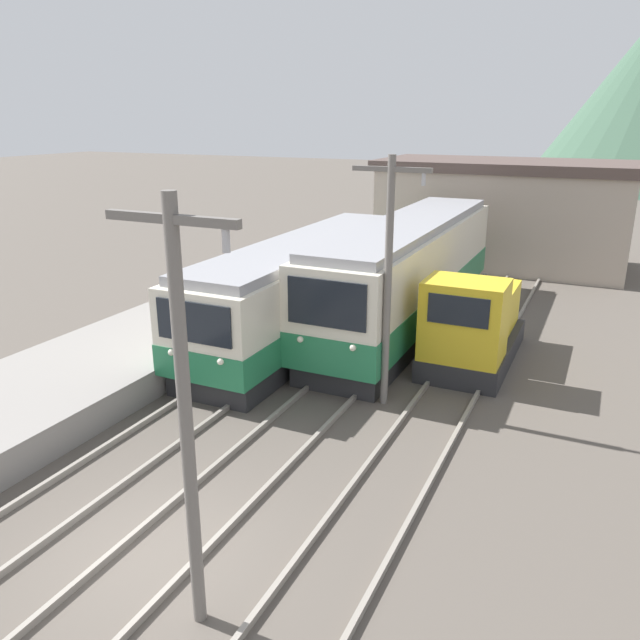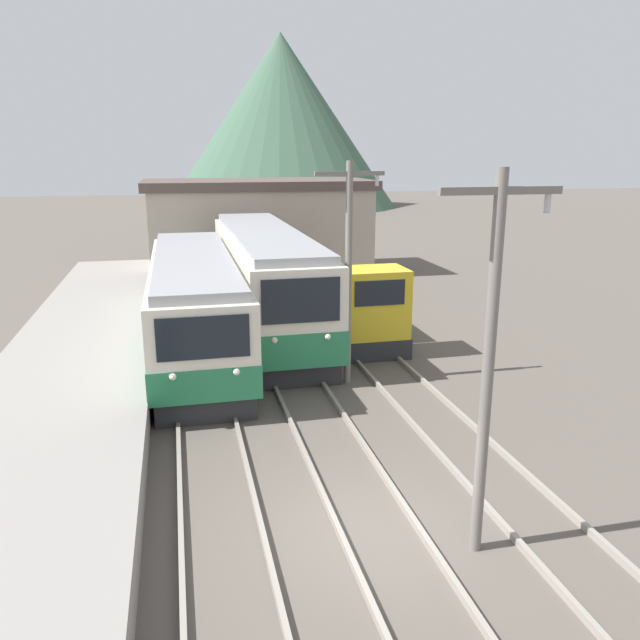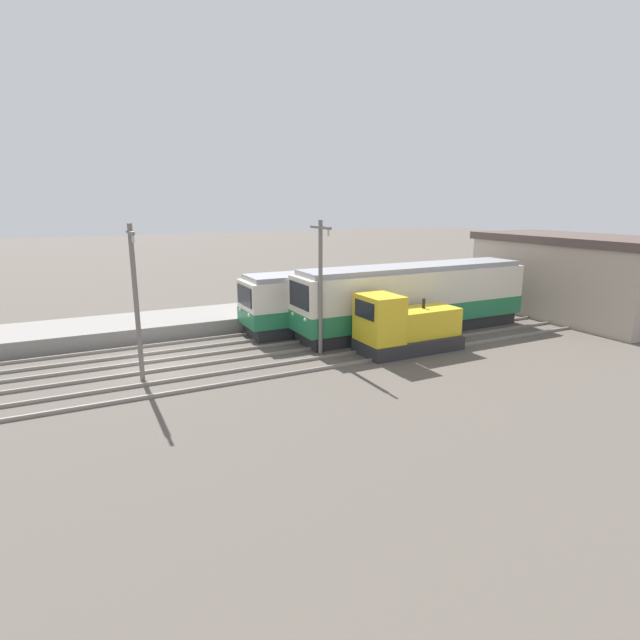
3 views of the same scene
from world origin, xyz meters
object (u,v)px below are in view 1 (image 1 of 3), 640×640
object	(u,v)px
catenary_mast_near	(185,409)
catenary_mast_mid	(388,274)
commuter_train_left	(307,291)
shunting_locomotive	(473,326)
commuter_train_center	(408,277)

from	to	relation	value
catenary_mast_near	catenary_mast_mid	size ratio (longest dim) A/B	1.00
commuter_train_left	shunting_locomotive	xyz separation A→B (m)	(5.80, -0.11, -0.39)
catenary_mast_near	catenary_mast_mid	distance (m)	8.41
catenary_mast_mid	catenary_mast_near	bearing A→B (deg)	-90.00
commuter_train_center	catenary_mast_mid	xyz separation A→B (m)	(1.51, -6.68, 1.78)
commuter_train_left	catenary_mast_mid	distance (m)	6.23
catenary_mast_near	catenary_mast_mid	bearing A→B (deg)	90.00
shunting_locomotive	commuter_train_left	bearing A→B (deg)	178.90
shunting_locomotive	catenary_mast_mid	bearing A→B (deg)	-110.78
shunting_locomotive	catenary_mast_mid	world-z (taller)	catenary_mast_mid
catenary_mast_near	catenary_mast_mid	xyz separation A→B (m)	(0.00, 8.41, 0.00)
catenary_mast_near	commuter_train_left	bearing A→B (deg)	109.08
commuter_train_left	commuter_train_center	world-z (taller)	commuter_train_center
commuter_train_left	catenary_mast_near	world-z (taller)	catenary_mast_near
shunting_locomotive	catenary_mast_near	distance (m)	12.66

